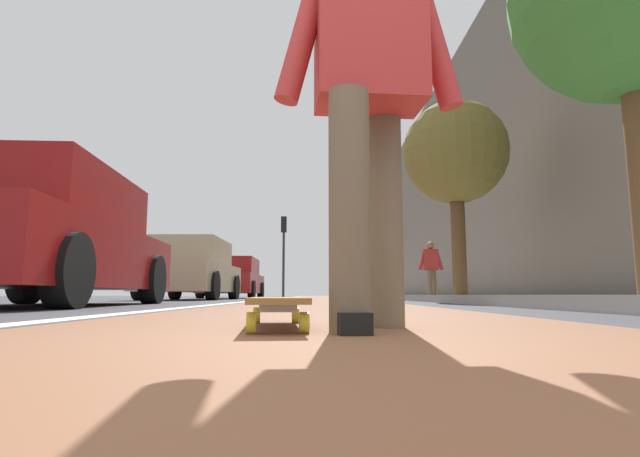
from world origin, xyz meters
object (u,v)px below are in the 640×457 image
at_px(skateboard, 277,303).
at_px(parked_car_far, 233,279).
at_px(parked_car_near, 43,241).
at_px(pedestrian_distant, 431,266).
at_px(street_tree_mid, 455,154).
at_px(traffic_light, 284,241).
at_px(parked_car_mid, 192,271).
at_px(skater_person, 369,76).

bearing_deg(skateboard, parked_car_far, 10.11).
height_order(parked_car_near, parked_car_far, parked_car_near).
bearing_deg(pedestrian_distant, parked_car_near, 139.96).
relative_size(street_tree_mid, pedestrian_distant, 3.03).
relative_size(skateboard, traffic_light, 0.21).
bearing_deg(parked_car_mid, skateboard, -164.30).
bearing_deg(skater_person, traffic_light, 4.58).
bearing_deg(skater_person, pedestrian_distant, -14.07).
relative_size(traffic_light, pedestrian_distant, 2.75).
height_order(parked_car_far, street_tree_mid, street_tree_mid).
distance_m(parked_car_far, street_tree_mid, 10.36).
distance_m(parked_car_mid, traffic_light, 12.80).
distance_m(street_tree_mid, pedestrian_distant, 3.07).
distance_m(skateboard, parked_car_near, 4.71).
xyz_separation_m(skateboard, parked_car_near, (3.65, 2.92, 0.63)).
bearing_deg(skateboard, parked_car_near, 38.68).
height_order(skater_person, parked_car_near, skater_person).
xyz_separation_m(skateboard, parked_car_far, (16.77, 2.99, 0.62)).
distance_m(traffic_light, pedestrian_distant, 13.33).
bearing_deg(parked_car_far, pedestrian_distant, -134.50).
xyz_separation_m(parked_car_far, traffic_light, (6.37, -1.47, 2.12)).
distance_m(skater_person, parked_car_far, 17.25).
xyz_separation_m(skateboard, skater_person, (-0.15, -0.35, 0.84)).
relative_size(skateboard, parked_car_near, 0.20).
height_order(skater_person, parked_car_far, skater_person).
relative_size(parked_car_mid, street_tree_mid, 0.93).
bearing_deg(traffic_light, parked_car_mid, 173.36).
xyz_separation_m(skateboard, street_tree_mid, (8.94, -3.28, 3.19)).
xyz_separation_m(traffic_light, pedestrian_distant, (-12.35, -4.61, -1.98)).
relative_size(parked_car_mid, pedestrian_distant, 2.83).
relative_size(skater_person, parked_car_near, 0.38).
bearing_deg(parked_car_far, skateboard, -169.89).
bearing_deg(traffic_light, parked_car_near, 175.90).
bearing_deg(pedestrian_distant, parked_car_far, 45.50).
distance_m(parked_car_near, parked_car_far, 13.13).
height_order(skater_person, traffic_light, traffic_light).
xyz_separation_m(parked_car_near, pedestrian_distant, (7.15, -6.01, 0.12)).
relative_size(parked_car_near, traffic_light, 1.06).
relative_size(traffic_light, street_tree_mid, 0.91).
bearing_deg(parked_car_near, pedestrian_distant, -40.04).
bearing_deg(street_tree_mid, parked_car_far, 38.71).
bearing_deg(skateboard, parked_car_mid, 15.70).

